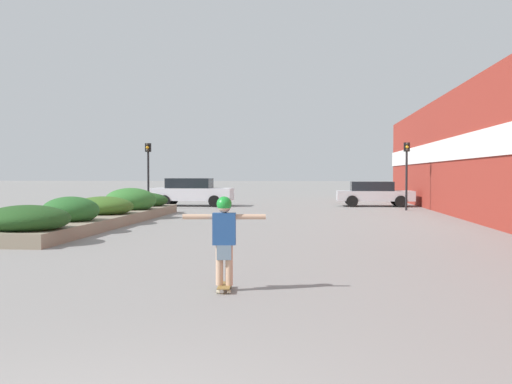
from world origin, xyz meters
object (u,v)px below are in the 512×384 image
Objects in this scene: skateboarder at (224,231)px; car_leftmost at (192,192)px; skateboard at (224,287)px; traffic_light_left at (148,164)px; traffic_light_right at (407,164)px; car_center_left at (374,193)px.

car_leftmost is at bearing 97.91° from skateboarder.
skateboarder reaches higher than skateboard.
skateboarder is 0.40× the size of traffic_light_left.
car_leftmost is (-5.52, 23.42, 0.76)m from skateboard.
traffic_light_left is (-7.13, 20.16, 1.41)m from skateboarder.
traffic_light_right is (13.24, 0.40, -0.01)m from traffic_light_left.
skateboarder is (-0.00, -0.00, 0.87)m from skateboard.
traffic_light_right reaches higher than skateboarder.
skateboard is at bearing -70.52° from traffic_light_left.
skateboarder is 24.06m from car_leftmost.
traffic_light_left reaches higher than traffic_light_right.
traffic_light_right is (1.25, -3.52, 1.59)m from car_center_left.
traffic_light_left is at bearing -71.88° from car_center_left.
traffic_light_right is (6.10, 20.56, 2.27)m from skateboard.
skateboard is 24.58m from car_center_left.
car_center_left is 1.24× the size of traffic_light_left.
traffic_light_left reaches higher than car_center_left.
skateboarder is at bearing -70.52° from traffic_light_left.
car_leftmost is 1.07× the size of car_center_left.
traffic_light_right reaches higher than skateboard.
skateboard is 21.57m from traffic_light_right.
skateboarder reaches higher than car_center_left.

